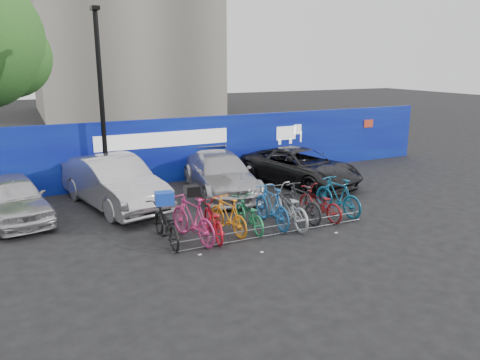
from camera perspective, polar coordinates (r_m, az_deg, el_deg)
ground at (r=12.85m, az=2.91°, el=-5.96°), size 100.00×100.00×0.00m
hoarding at (r=17.86m, az=-6.18°, el=3.79°), size 22.00×0.18×2.40m
lamppost at (r=16.23m, az=-16.55°, el=9.59°), size 0.25×0.50×6.11m
bike_rack at (r=12.30m, az=4.24°, el=-6.12°), size 5.60×0.03×0.30m
car_0 at (r=14.78m, az=-25.90°, el=-2.04°), size 2.26×4.06×1.31m
car_1 at (r=15.05m, az=-15.11°, el=-0.27°), size 2.76×5.02×1.57m
car_2 at (r=16.12m, az=-2.39°, el=0.81°), size 2.50×4.91×1.36m
car_3 at (r=17.34m, az=7.31°, el=1.61°), size 3.45×5.19×1.33m
bike_0 at (r=11.87m, az=-9.07°, el=-5.29°), size 0.70×1.94×1.01m
bike_1 at (r=11.86m, az=-5.80°, el=-4.69°), size 0.97×2.08×1.21m
bike_2 at (r=12.09m, az=-3.36°, el=-4.88°), size 0.89×1.90×0.96m
bike_3 at (r=12.36m, az=-1.45°, el=-4.32°), size 0.78×1.73×1.00m
bike_4 at (r=12.61m, az=1.07°, el=-4.19°), size 0.63×1.72×0.90m
bike_5 at (r=12.90m, az=3.90°, el=-3.21°), size 0.55×1.91×1.14m
bike_6 at (r=12.99m, az=5.81°, el=-3.22°), size 0.78×2.11×1.10m
bike_7 at (r=13.43m, az=7.43°, el=-2.73°), size 0.70×1.85×1.08m
bike_8 at (r=13.71m, az=9.69°, el=-2.80°), size 0.85×1.83×0.93m
bike_9 at (r=14.17m, az=11.85°, el=-1.92°), size 0.79×1.93×1.12m
cargo_crate at (r=11.66m, az=-9.20°, el=-2.22°), size 0.49×0.40×0.32m
cargo_topcase at (r=11.64m, az=-5.89°, el=-1.30°), size 0.35×0.31×0.25m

